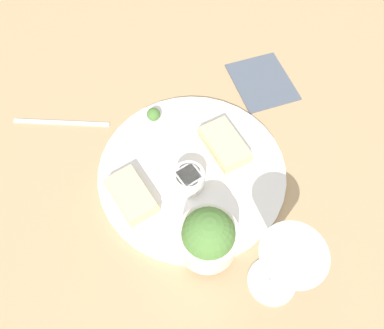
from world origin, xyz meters
name	(u,v)px	position (x,y,z in m)	size (l,w,h in m)	color
ground_plane	(192,174)	(0.00, 0.00, 0.00)	(4.00, 4.00, 0.00)	tan
dinner_plate	(192,172)	(0.00, 0.00, 0.01)	(0.34, 0.34, 0.01)	white
salad_bowl	(208,237)	(0.14, -0.01, 0.06)	(0.10, 0.10, 0.10)	silver
sauce_ramekin	(189,179)	(0.03, -0.01, 0.03)	(0.05, 0.05, 0.04)	white
cheese_toast_near	(225,144)	(-0.03, 0.07, 0.03)	(0.11, 0.08, 0.03)	#D1B27F
cheese_toast_far	(131,195)	(0.03, -0.11, 0.03)	(0.11, 0.09, 0.03)	#D1B27F
wine_glass	(286,264)	(0.21, 0.08, 0.11)	(0.09, 0.09, 0.15)	silver
garnish	(154,114)	(-0.13, -0.05, 0.03)	(0.03, 0.03, 0.03)	#477533
napkin	(262,81)	(-0.18, 0.19, 0.00)	(0.15, 0.13, 0.01)	#4C5666
fork	(61,122)	(-0.17, -0.23, 0.00)	(0.06, 0.19, 0.01)	silver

